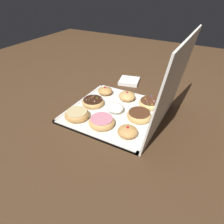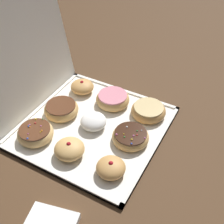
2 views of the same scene
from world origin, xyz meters
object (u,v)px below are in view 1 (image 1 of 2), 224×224
(jelly_filled_donut_3, at_px, (128,96))
(napkin_stack, at_px, (129,81))
(pink_frosted_donut_5, at_px, (101,121))
(chocolate_frosted_donut_7, at_px, (140,115))
(jelly_filled_donut_8, at_px, (127,131))
(jelly_filled_donut_0, at_px, (105,91))
(glazed_ring_donut_2, at_px, (77,114))
(powdered_filled_donut_4, at_px, (116,108))
(donut_box, at_px, (115,112))
(sprinkle_donut_1, at_px, (93,102))
(sprinkle_donut_6, at_px, (150,103))

(jelly_filled_donut_3, height_order, napkin_stack, jelly_filled_donut_3)
(jelly_filled_donut_3, height_order, pink_frosted_donut_5, jelly_filled_donut_3)
(chocolate_frosted_donut_7, height_order, jelly_filled_donut_8, jelly_filled_donut_8)
(jelly_filled_donut_0, xyz_separation_m, glazed_ring_donut_2, (0.28, 0.00, -0.00))
(jelly_filled_donut_0, distance_m, jelly_filled_donut_3, 0.14)
(powdered_filled_donut_4, bearing_deg, jelly_filled_donut_3, 178.53)
(donut_box, bearing_deg, sprinkle_donut_1, -89.51)
(jelly_filled_donut_0, relative_size, glazed_ring_donut_2, 0.71)
(jelly_filled_donut_0, distance_m, sprinkle_donut_6, 0.28)
(sprinkle_donut_6, relative_size, napkin_stack, 0.93)
(donut_box, height_order, napkin_stack, napkin_stack)
(powdered_filled_donut_4, bearing_deg, jelly_filled_donut_0, -133.16)
(jelly_filled_donut_3, bearing_deg, donut_box, -1.44)
(chocolate_frosted_donut_7, bearing_deg, sprinkle_donut_1, -88.68)
(jelly_filled_donut_8, bearing_deg, chocolate_frosted_donut_7, -178.11)
(donut_box, distance_m, powdered_filled_donut_4, 0.03)
(sprinkle_donut_1, bearing_deg, napkin_stack, 173.13)
(jelly_filled_donut_8, bearing_deg, donut_box, -136.13)
(jelly_filled_donut_0, relative_size, napkin_stack, 0.68)
(pink_frosted_donut_5, bearing_deg, jelly_filled_donut_8, 86.78)
(donut_box, height_order, powdered_filled_donut_4, powdered_filled_donut_4)
(jelly_filled_donut_3, relative_size, jelly_filled_donut_8, 1.06)
(powdered_filled_donut_4, distance_m, jelly_filled_donut_8, 0.20)
(sprinkle_donut_1, height_order, sprinkle_donut_6, sprinkle_donut_6)
(glazed_ring_donut_2, bearing_deg, jelly_filled_donut_8, 89.64)
(jelly_filled_donut_8, bearing_deg, powdered_filled_donut_4, -137.05)
(sprinkle_donut_1, height_order, jelly_filled_donut_3, jelly_filled_donut_3)
(sprinkle_donut_6, xyz_separation_m, jelly_filled_donut_8, (0.27, -0.00, 0.00))
(jelly_filled_donut_0, distance_m, jelly_filled_donut_8, 0.39)
(powdered_filled_donut_4, height_order, pink_frosted_donut_5, powdered_filled_donut_4)
(jelly_filled_donut_0, relative_size, sprinkle_donut_6, 0.73)
(sprinkle_donut_1, height_order, glazed_ring_donut_2, sprinkle_donut_1)
(powdered_filled_donut_4, bearing_deg, sprinkle_donut_6, 133.38)
(jelly_filled_donut_8, bearing_deg, jelly_filled_donut_3, -154.70)
(sprinkle_donut_1, relative_size, powdered_filled_donut_4, 1.35)
(sprinkle_donut_6, bearing_deg, chocolate_frosted_donut_7, -2.18)
(jelly_filled_donut_0, xyz_separation_m, pink_frosted_donut_5, (0.27, 0.14, 0.00))
(donut_box, relative_size, sprinkle_donut_6, 3.86)
(donut_box, height_order, jelly_filled_donut_8, jelly_filled_donut_8)
(jelly_filled_donut_0, xyz_separation_m, jelly_filled_donut_3, (-0.00, 0.14, 0.00))
(pink_frosted_donut_5, height_order, sprinkle_donut_6, sprinkle_donut_6)
(sprinkle_donut_6, bearing_deg, jelly_filled_donut_0, -90.91)
(donut_box, distance_m, pink_frosted_donut_5, 0.14)
(sprinkle_donut_1, height_order, jelly_filled_donut_8, jelly_filled_donut_8)
(jelly_filled_donut_3, bearing_deg, jelly_filled_donut_8, 25.30)
(jelly_filled_donut_0, relative_size, sprinkle_donut_1, 0.72)
(jelly_filled_donut_0, relative_size, jelly_filled_donut_3, 0.92)
(chocolate_frosted_donut_7, bearing_deg, napkin_stack, -148.31)
(sprinkle_donut_6, xyz_separation_m, chocolate_frosted_donut_7, (0.13, -0.00, 0.00))
(powdered_filled_donut_4, height_order, sprinkle_donut_6, same)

